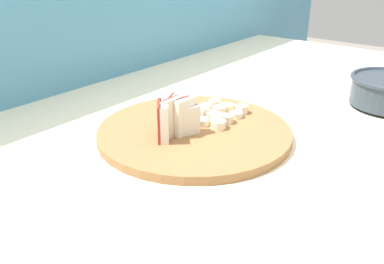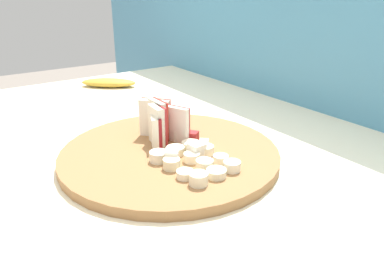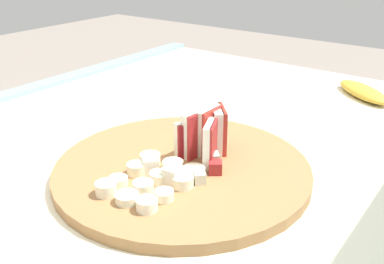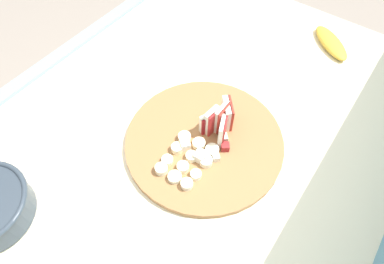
{
  "view_description": "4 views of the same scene",
  "coord_description": "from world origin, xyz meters",
  "px_view_note": "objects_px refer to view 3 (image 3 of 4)",
  "views": [
    {
      "loc": [
        -0.66,
        -0.35,
        1.17
      ],
      "look_at": [
        -0.19,
        0.02,
        0.9
      ],
      "focal_mm": 38.13,
      "sensor_mm": 36.0,
      "label": 1
    },
    {
      "loc": [
        0.31,
        -0.22,
        1.13
      ],
      "look_at": [
        -0.14,
        0.09,
        0.91
      ],
      "focal_mm": 34.78,
      "sensor_mm": 36.0,
      "label": 2
    },
    {
      "loc": [
        0.27,
        0.38,
        1.16
      ],
      "look_at": [
        -0.18,
        0.04,
        0.92
      ],
      "focal_mm": 41.71,
      "sensor_mm": 36.0,
      "label": 3
    },
    {
      "loc": [
        0.18,
        0.26,
        1.46
      ],
      "look_at": [
        -0.13,
        0.03,
        0.91
      ],
      "focal_mm": 30.28,
      "sensor_mm": 36.0,
      "label": 4
    }
  ],
  "objects_px": {
    "apple_dice_pile": "(183,170)",
    "banana_peel": "(363,92)",
    "apple_wedge_fan": "(206,134)",
    "banana_slice_rows": "(151,180)",
    "cutting_board": "(182,169)"
  },
  "relations": [
    {
      "from": "cutting_board",
      "to": "apple_dice_pile",
      "type": "xyz_separation_m",
      "value": [
        0.03,
        0.02,
        0.02
      ]
    },
    {
      "from": "cutting_board",
      "to": "banana_slice_rows",
      "type": "distance_m",
      "value": 0.07
    },
    {
      "from": "apple_dice_pile",
      "to": "banana_slice_rows",
      "type": "height_order",
      "value": "apple_dice_pile"
    },
    {
      "from": "apple_dice_pile",
      "to": "banana_slice_rows",
      "type": "distance_m",
      "value": 0.04
    },
    {
      "from": "banana_peel",
      "to": "apple_wedge_fan",
      "type": "bearing_deg",
      "value": -11.93
    },
    {
      "from": "banana_slice_rows",
      "to": "banana_peel",
      "type": "bearing_deg",
      "value": 169.65
    },
    {
      "from": "banana_slice_rows",
      "to": "cutting_board",
      "type": "bearing_deg",
      "value": -178.84
    },
    {
      "from": "apple_dice_pile",
      "to": "apple_wedge_fan",
      "type": "bearing_deg",
      "value": -170.64
    },
    {
      "from": "cutting_board",
      "to": "banana_peel",
      "type": "height_order",
      "value": "banana_peel"
    },
    {
      "from": "apple_wedge_fan",
      "to": "banana_slice_rows",
      "type": "xyz_separation_m",
      "value": [
        0.11,
        -0.01,
        -0.02
      ]
    },
    {
      "from": "cutting_board",
      "to": "apple_wedge_fan",
      "type": "relative_size",
      "value": 3.79
    },
    {
      "from": "apple_wedge_fan",
      "to": "banana_slice_rows",
      "type": "distance_m",
      "value": 0.11
    },
    {
      "from": "apple_dice_pile",
      "to": "banana_peel",
      "type": "distance_m",
      "value": 0.5
    },
    {
      "from": "banana_peel",
      "to": "apple_dice_pile",
      "type": "bearing_deg",
      "value": -9.04
    },
    {
      "from": "apple_dice_pile",
      "to": "banana_peel",
      "type": "height_order",
      "value": "apple_dice_pile"
    }
  ]
}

